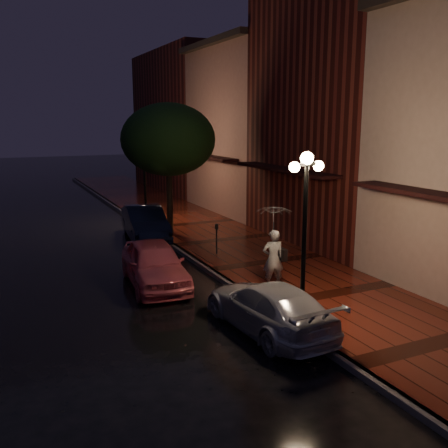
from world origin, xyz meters
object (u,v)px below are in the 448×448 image
parking_meter (217,236)px  pink_car (155,264)px  street_tree (169,142)px  silver_car (268,307)px  woman_with_umbrella (274,234)px  streetlamp_near (305,227)px  navy_car (145,223)px  streetlamp_far (145,173)px

parking_meter → pink_car: bearing=-151.5°
pink_car → parking_meter: bearing=39.7°
street_tree → parking_meter: bearing=-84.7°
silver_car → woman_with_umbrella: size_ratio=1.67×
streetlamp_near → pink_car: streetlamp_near is taller
pink_car → navy_car: size_ratio=0.95×
pink_car → woman_with_umbrella: bearing=-29.8°
silver_car → parking_meter: (1.60, 6.68, 0.24)m
street_tree → woman_with_umbrella: (0.33, -8.53, -2.40)m
street_tree → pink_car: size_ratio=1.37×
streetlamp_near → street_tree: size_ratio=0.74×
street_tree → pink_car: bearing=-113.3°
streetlamp_near → navy_car: bearing=95.0°
navy_car → woman_with_umbrella: woman_with_umbrella is taller
pink_car → streetlamp_far: bearing=80.7°
woman_with_umbrella → parking_meter: size_ratio=2.18×
street_tree → navy_car: street_tree is taller
streetlamp_near → parking_meter: streetlamp_near is taller
street_tree → woman_with_umbrella: street_tree is taller
streetlamp_near → streetlamp_far: 14.00m
streetlamp_near → streetlamp_far: (0.00, 14.00, 0.00)m
woman_with_umbrella → streetlamp_far: bearing=-74.5°
streetlamp_far → woman_with_umbrella: size_ratio=1.68×
pink_car → woman_with_umbrella: woman_with_umbrella is taller
street_tree → parking_meter: (0.39, -4.22, -3.38)m
streetlamp_far → street_tree: bearing=-85.1°
streetlamp_far → pink_car: (-2.48, -9.36, -1.88)m
pink_car → navy_car: (1.53, 6.26, 0.01)m
streetlamp_far → woman_with_umbrella: bearing=-87.1°
woman_with_umbrella → parking_meter: woman_with_umbrella is taller
pink_car → silver_car: size_ratio=0.99×
street_tree → silver_car: size_ratio=1.36×
streetlamp_far → navy_car: 3.74m
silver_car → parking_meter: size_ratio=3.65×
silver_car → street_tree: bearing=-99.8°
navy_car → parking_meter: 4.43m
pink_car → woman_with_umbrella: size_ratio=1.65×
navy_car → woman_with_umbrella: size_ratio=1.74×
parking_meter → streetlamp_far: bearing=89.4°
pink_car → parking_meter: size_ratio=3.60×
streetlamp_far → pink_car: bearing=-104.9°
pink_car → woman_with_umbrella: 3.93m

